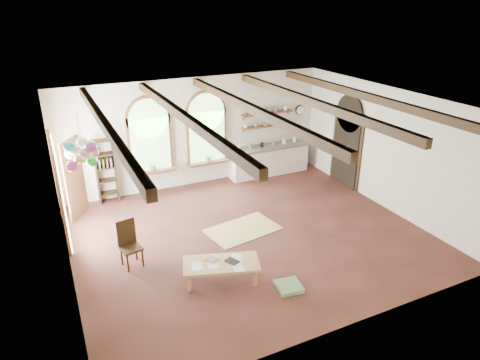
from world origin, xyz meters
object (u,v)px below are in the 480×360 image
side_chair (131,253)px  balloon_cluster (82,153)px  kitchen_counter (269,160)px  coffee_table (221,265)px

side_chair → balloon_cluster: (-0.60, 0.86, 2.04)m
side_chair → balloon_cluster: 2.30m
side_chair → balloon_cluster: balloon_cluster is taller
kitchen_counter → coffee_table: (-3.60, -4.58, -0.10)m
kitchen_counter → coffee_table: size_ratio=1.63×
kitchen_counter → coffee_table: 5.83m
kitchen_counter → coffee_table: bearing=-128.2°
side_chair → coffee_table: bearing=-41.3°
coffee_table → side_chair: side_chair is taller
balloon_cluster → coffee_table: bearing=-46.1°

